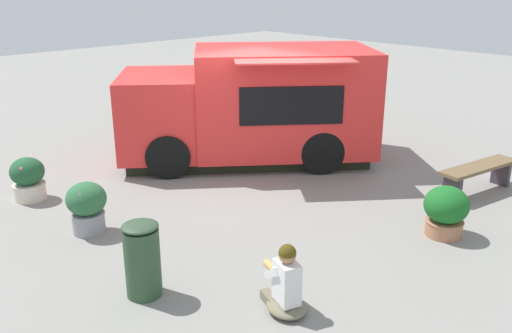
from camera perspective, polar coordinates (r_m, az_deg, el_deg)
ground_plane at (r=10.26m, az=-0.30°, el=-1.42°), size 40.00×40.00×0.00m
food_truck at (r=11.19m, az=-0.32°, el=6.15°), size 4.88×5.29×2.26m
person_customer at (r=6.35m, az=3.05°, el=-12.29°), size 0.81×0.58×0.85m
planter_flowering_near at (r=10.05m, az=-22.60°, el=-1.14°), size 0.56×0.56×0.74m
planter_flowering_far at (r=8.46m, az=-17.16°, el=-3.94°), size 0.59×0.59×0.78m
planter_flowering_side at (r=8.47m, az=19.13°, el=-4.33°), size 0.65×0.65×0.76m
plaza_bench at (r=10.32m, az=22.13°, el=-0.53°), size 0.69×1.76×0.51m
trash_bin at (r=6.68m, az=-11.73°, el=-9.37°), size 0.43×0.43×0.95m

